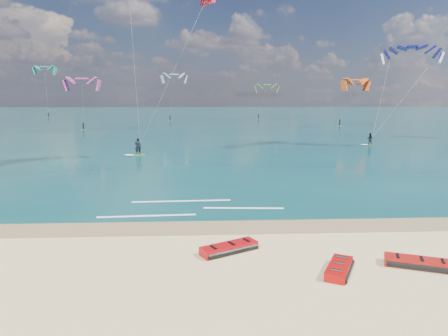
{
  "coord_description": "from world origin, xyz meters",
  "views": [
    {
      "loc": [
        0.7,
        -16.75,
        6.76
      ],
      "look_at": [
        1.87,
        8.0,
        2.19
      ],
      "focal_mm": 32.0,
      "sensor_mm": 36.0,
      "label": 1
    }
  ],
  "objects_px": {
    "packed_kite_mid": "(418,267)",
    "kitesurfer_main": "(152,62)",
    "packed_kite_right": "(339,273)",
    "kitesurfer_far": "(393,88)",
    "packed_kite_left": "(229,252)"
  },
  "relations": [
    {
      "from": "packed_kite_mid",
      "to": "kitesurfer_main",
      "type": "xyz_separation_m",
      "value": [
        -13.64,
        26.74,
        10.0
      ]
    },
    {
      "from": "packed_kite_right",
      "to": "kitesurfer_main",
      "type": "relative_size",
      "value": 0.11
    },
    {
      "from": "packed_kite_mid",
      "to": "packed_kite_right",
      "type": "bearing_deg",
      "value": -152.09
    },
    {
      "from": "kitesurfer_main",
      "to": "kitesurfer_far",
      "type": "xyz_separation_m",
      "value": [
        29.56,
        10.28,
        -2.4
      ]
    },
    {
      "from": "packed_kite_right",
      "to": "kitesurfer_far",
      "type": "height_order",
      "value": "kitesurfer_far"
    },
    {
      "from": "packed_kite_mid",
      "to": "packed_kite_left",
      "type": "bearing_deg",
      "value": -172.75
    },
    {
      "from": "packed_kite_left",
      "to": "packed_kite_mid",
      "type": "height_order",
      "value": "packed_kite_left"
    },
    {
      "from": "packed_kite_mid",
      "to": "kitesurfer_main",
      "type": "bearing_deg",
      "value": 138.62
    },
    {
      "from": "packed_kite_right",
      "to": "kitesurfer_far",
      "type": "distance_m",
      "value": 42.73
    },
    {
      "from": "kitesurfer_main",
      "to": "packed_kite_mid",
      "type": "bearing_deg",
      "value": -92.3
    },
    {
      "from": "packed_kite_right",
      "to": "kitesurfer_main",
      "type": "bearing_deg",
      "value": 48.94
    },
    {
      "from": "packed_kite_right",
      "to": "kitesurfer_main",
      "type": "xyz_separation_m",
      "value": [
        -10.33,
        27.11,
        10.0
      ]
    },
    {
      "from": "packed_kite_right",
      "to": "packed_kite_left",
      "type": "bearing_deg",
      "value": 89.22
    },
    {
      "from": "packed_kite_mid",
      "to": "kitesurfer_far",
      "type": "relative_size",
      "value": 0.19
    },
    {
      "from": "packed_kite_left",
      "to": "packed_kite_mid",
      "type": "bearing_deg",
      "value": -42.56
    }
  ]
}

